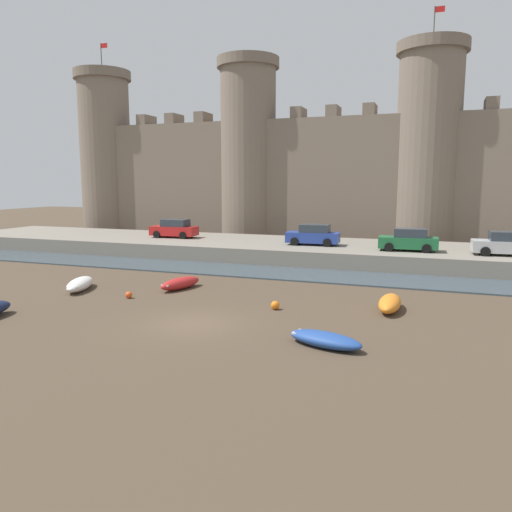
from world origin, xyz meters
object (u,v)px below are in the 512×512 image
object	(u,v)px
rowboat_foreground_right	(325,339)
car_quay_east	(505,244)
mooring_buoy_mid_mud	(275,305)
car_quay_centre_east	(174,229)
mooring_buoy_off_centre	(129,295)
car_quay_centre_west	(409,240)
rowboat_foreground_centre	(180,283)
rowboat_near_channel_right	(390,303)
rowboat_midflat_left	(80,284)
car_quay_west	(313,235)

from	to	relation	value
rowboat_foreground_right	car_quay_east	world-z (taller)	car_quay_east
mooring_buoy_mid_mud	car_quay_centre_east	world-z (taller)	car_quay_centre_east
mooring_buoy_off_centre	mooring_buoy_mid_mud	xyz separation A→B (m)	(8.09, 0.40, 0.03)
car_quay_centre_east	car_quay_centre_west	bearing A→B (deg)	-5.36
rowboat_foreground_right	car_quay_centre_east	size ratio (longest dim) A/B	0.77
car_quay_centre_east	rowboat_foreground_centre	bearing A→B (deg)	-59.87
car_quay_centre_east	rowboat_near_channel_right	bearing A→B (deg)	-36.64
rowboat_foreground_centre	rowboat_midflat_left	size ratio (longest dim) A/B	0.91
car_quay_centre_east	car_quay_west	bearing A→B (deg)	-4.08
car_quay_centre_west	rowboat_midflat_left	bearing A→B (deg)	-140.74
mooring_buoy_mid_mud	car_quay_west	xyz separation A→B (m)	(-1.80, 15.53, 1.80)
rowboat_midflat_left	car_quay_west	distance (m)	18.28
rowboat_foreground_centre	mooring_buoy_mid_mud	distance (m)	7.10
rowboat_foreground_right	rowboat_midflat_left	distance (m)	16.17
rowboat_near_channel_right	car_quay_centre_east	bearing A→B (deg)	143.36
rowboat_foreground_centre	mooring_buoy_mid_mud	xyz separation A→B (m)	(6.61, -2.61, -0.14)
mooring_buoy_off_centre	car_quay_east	distance (m)	24.79
mooring_buoy_mid_mud	car_quay_centre_east	bearing A→B (deg)	131.67
rowboat_foreground_right	car_quay_centre_east	world-z (taller)	car_quay_centre_east
car_quay_west	car_quay_centre_west	distance (m)	7.28
rowboat_midflat_left	car_quay_east	bearing A→B (deg)	30.77
car_quay_east	car_quay_centre_east	world-z (taller)	same
rowboat_near_channel_right	mooring_buoy_off_centre	size ratio (longest dim) A/B	8.23
rowboat_near_channel_right	rowboat_midflat_left	xyz separation A→B (m)	(-17.20, -1.23, -0.03)
mooring_buoy_off_centre	car_quay_west	distance (m)	17.23
mooring_buoy_off_centre	car_quay_centre_west	distance (m)	20.25
car_quay_west	car_quay_east	distance (m)	13.52
car_quay_centre_east	car_quay_centre_west	xyz separation A→B (m)	(20.06, -1.88, 0.00)
car_quay_west	car_quay_centre_east	size ratio (longest dim) A/B	1.00
rowboat_foreground_centre	rowboat_midflat_left	distance (m)	5.75
mooring_buoy_off_centre	car_quay_centre_west	xyz separation A→B (m)	(13.51, 14.97, 1.83)
mooring_buoy_mid_mud	rowboat_near_channel_right	bearing A→B (deg)	17.17
rowboat_foreground_right	car_quay_centre_west	bearing A→B (deg)	84.15
rowboat_midflat_left	rowboat_near_channel_right	bearing A→B (deg)	4.10
rowboat_foreground_centre	mooring_buoy_off_centre	distance (m)	3.36
rowboat_foreground_right	mooring_buoy_mid_mud	xyz separation A→B (m)	(-3.45, 4.64, -0.09)
rowboat_foreground_right	car_quay_east	size ratio (longest dim) A/B	0.77
mooring_buoy_off_centre	car_quay_east	bearing A→B (deg)	36.91
mooring_buoy_mid_mud	rowboat_foreground_right	bearing A→B (deg)	-53.40
mooring_buoy_mid_mud	car_quay_east	bearing A→B (deg)	51.06
car_quay_west	car_quay_centre_east	xyz separation A→B (m)	(-12.84, 0.92, 0.00)
mooring_buoy_off_centre	car_quay_centre_east	size ratio (longest dim) A/B	0.09
rowboat_near_channel_right	car_quay_east	bearing A→B (deg)	63.49
rowboat_near_channel_right	mooring_buoy_mid_mud	xyz separation A→B (m)	(-5.28, -1.63, -0.18)
rowboat_midflat_left	car_quay_east	xyz separation A→B (m)	(23.59, 14.05, 1.65)
rowboat_foreground_centre	mooring_buoy_mid_mud	size ratio (longest dim) A/B	7.37
rowboat_foreground_right	car_quay_east	xyz separation A→B (m)	(8.23, 19.09, 1.71)
car_quay_east	car_quay_centre_west	bearing A→B (deg)	178.93
mooring_buoy_mid_mud	car_quay_west	bearing A→B (deg)	96.61
rowboat_midflat_left	car_quay_centre_west	bearing A→B (deg)	39.26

